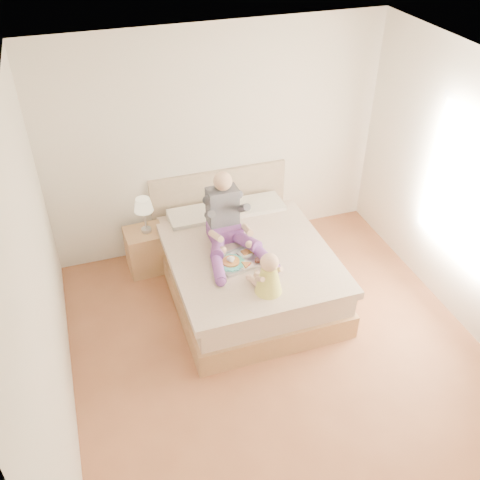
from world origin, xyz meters
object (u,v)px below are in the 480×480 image
object	(u,v)px
bed	(245,265)
tray	(239,259)
baby	(268,276)
nightstand	(146,250)
adult	(228,225)

from	to	relation	value
bed	tray	size ratio (longest dim) A/B	4.12
tray	baby	distance (m)	0.56
bed	tray	distance (m)	0.45
bed	nightstand	xyz separation A→B (m)	(-1.00, 0.68, -0.05)
adult	tray	world-z (taller)	adult
nightstand	tray	size ratio (longest dim) A/B	1.02
nightstand	bed	bearing A→B (deg)	-36.95
tray	bed	bearing A→B (deg)	47.97
adult	nightstand	bearing A→B (deg)	142.62
nightstand	adult	distance (m)	1.18
tray	baby	size ratio (longest dim) A/B	1.19
adult	baby	distance (m)	0.88
baby	adult	bearing A→B (deg)	77.14
nightstand	tray	xyz separation A→B (m)	(0.84, -0.95, 0.37)
bed	tray	xyz separation A→B (m)	(-0.16, -0.27, 0.32)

